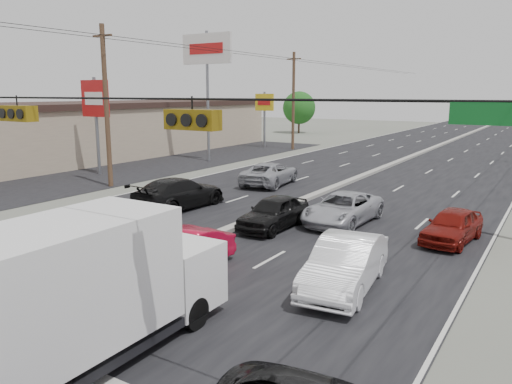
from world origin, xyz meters
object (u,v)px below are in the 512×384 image
utility_pole_left_b (106,106)px  queue_car_c (343,209)px  queue_car_a (274,213)px  utility_pole_left_c (293,101)px  pole_sign_billboard (207,57)px  queue_car_e (452,226)px  queue_car_b (345,264)px  box_truck (93,287)px  oncoming_near (179,193)px  tree_left_far (299,108)px  red_sedan (181,252)px  pole_sign_mid (95,104)px  oncoming_far (270,174)px  pole_sign_far (264,107)px

utility_pole_left_b → queue_car_c: bearing=-2.9°
queue_car_a → queue_car_c: bearing=48.3°
utility_pole_left_c → pole_sign_billboard: pole_sign_billboard is taller
queue_car_e → queue_car_b: bearing=-97.8°
pole_sign_billboard → queue_car_a: size_ratio=2.59×
box_truck → queue_car_e: (5.00, 13.63, -1.03)m
oncoming_near → tree_left_far: bearing=-67.5°
pole_sign_billboard → red_sedan: pole_sign_billboard is taller
queue_car_e → oncoming_near: 13.24m
pole_sign_mid → queue_car_b: size_ratio=1.46×
queue_car_c → queue_car_e: (4.85, -0.45, -0.02)m
red_sedan → oncoming_far: 16.32m
queue_car_b → oncoming_near: bearing=146.9°
queue_car_e → oncoming_near: (-13.18, -1.20, 0.13)m
queue_car_b → utility_pole_left_b: bearing=150.4°
queue_car_b → queue_car_c: bearing=106.0°
queue_car_a → queue_car_b: (5.30, -4.87, 0.07)m
queue_car_b → oncoming_near: 12.70m
utility_pole_left_b → queue_car_b: bearing=-22.9°
pole_sign_mid → oncoming_far: pole_sign_mid is taller
pole_sign_billboard → queue_car_e: (23.00, -14.27, -8.19)m
utility_pole_left_c → box_truck: utility_pole_left_c is taller
pole_sign_far → oncoming_near: pole_sign_far is taller
pole_sign_far → queue_car_c: pole_sign_far is taller
utility_pole_left_c → tree_left_far: 22.19m
red_sedan → queue_car_e: bearing=56.3°
pole_sign_far → pole_sign_billboard: bearing=-82.9°
utility_pole_left_c → queue_car_a: utility_pole_left_c is taller
pole_sign_far → red_sedan: 38.82m
queue_car_e → utility_pole_left_b: bearing=-176.5°
pole_sign_mid → red_sedan: pole_sign_mid is taller
box_truck → red_sedan: (-2.10, 5.41, -1.04)m
pole_sign_billboard → oncoming_far: (10.39, -7.14, -8.13)m
utility_pole_left_c → queue_car_b: (19.20, -33.12, -4.32)m
pole_sign_mid → oncoming_near: (12.32, -5.47, -4.31)m
utility_pole_left_b → queue_car_a: (13.90, -3.25, -4.39)m
queue_car_b → tree_left_far: bearing=111.7°
box_truck → queue_car_c: box_truck is taller
box_truck → queue_car_a: size_ratio=1.56×
queue_car_a → utility_pole_left_b: bearing=167.8°
pole_sign_far → oncoming_far: (11.89, -19.14, -3.67)m
pole_sign_mid → queue_car_c: 21.46m
box_truck → red_sedan: bearing=110.6°
box_truck → pole_sign_mid: bearing=138.3°
queue_car_c → utility_pole_left_b: bearing=-179.9°
utility_pole_left_b → queue_car_c: size_ratio=2.01×
red_sedan → queue_car_b: queue_car_b is taller
red_sedan → queue_car_a: 6.25m
pole_sign_far → queue_car_b: bearing=-55.6°
tree_left_far → oncoming_far: size_ratio=1.15×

